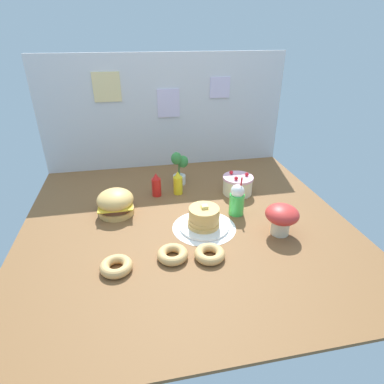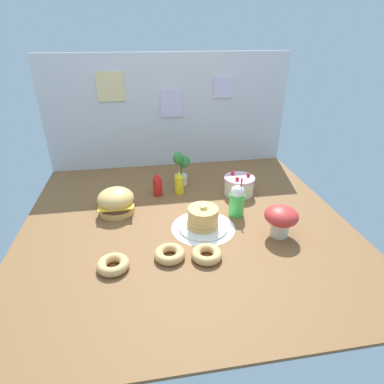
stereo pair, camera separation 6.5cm
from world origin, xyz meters
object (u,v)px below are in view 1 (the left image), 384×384
at_px(ketchup_bottle, 156,185).
at_px(donut_vanilla, 210,254).
at_px(donut_pink_glaze, 116,266).
at_px(potted_plant, 179,167).
at_px(mustard_bottle, 178,183).
at_px(layer_cake, 238,185).
at_px(donut_chocolate, 173,254).
at_px(pancake_stack, 204,219).
at_px(cream_soda_cup, 237,200).
at_px(mushroom_stool, 282,217).
at_px(burger, 116,203).

relative_size(ketchup_bottle, donut_vanilla, 1.08).
xyz_separation_m(donut_pink_glaze, potted_plant, (0.52, 1.04, 0.13)).
bearing_deg(mustard_bottle, layer_cake, -10.23).
xyz_separation_m(mustard_bottle, donut_chocolate, (-0.16, -0.81, -0.06)).
height_order(mustard_bottle, donut_vanilla, mustard_bottle).
height_order(pancake_stack, ketchup_bottle, ketchup_bottle).
bearing_deg(cream_soda_cup, donut_pink_glaze, -151.87).
relative_size(donut_chocolate, mushroom_stool, 0.85).
relative_size(pancake_stack, donut_chocolate, 1.83).
xyz_separation_m(pancake_stack, mushroom_stool, (0.48, -0.16, 0.06)).
distance_m(pancake_stack, donut_vanilla, 0.32).
relative_size(mustard_bottle, donut_pink_glaze, 1.08).
xyz_separation_m(burger, pancake_stack, (0.59, -0.31, -0.02)).
bearing_deg(potted_plant, donut_chocolate, -101.24).
relative_size(donut_pink_glaze, donut_chocolate, 1.00).
bearing_deg(burger, ketchup_bottle, 35.29).
xyz_separation_m(pancake_stack, ketchup_bottle, (-0.27, 0.53, 0.02)).
height_order(burger, ketchup_bottle, ketchup_bottle).
bearing_deg(burger, donut_chocolate, -60.34).
distance_m(ketchup_bottle, mushroom_stool, 1.02).
relative_size(pancake_stack, donut_pink_glaze, 1.83).
height_order(donut_chocolate, mushroom_stool, mushroom_stool).
height_order(mustard_bottle, mushroom_stool, mushroom_stool).
height_order(burger, potted_plant, potted_plant).
bearing_deg(pancake_stack, donut_vanilla, -96.94).
height_order(layer_cake, potted_plant, potted_plant).
bearing_deg(layer_cake, pancake_stack, -130.98).
distance_m(cream_soda_cup, mushroom_stool, 0.36).
relative_size(burger, donut_vanilla, 1.43).
distance_m(layer_cake, potted_plant, 0.53).
height_order(burger, layer_cake, burger).
bearing_deg(ketchup_bottle, layer_cake, -7.46).
height_order(potted_plant, mushroom_stool, potted_plant).
bearing_deg(potted_plant, layer_cake, -31.02).
xyz_separation_m(pancake_stack, mustard_bottle, (-0.10, 0.53, 0.02)).
xyz_separation_m(pancake_stack, donut_chocolate, (-0.26, -0.28, -0.04)).
bearing_deg(donut_chocolate, donut_vanilla, -10.05).
distance_m(layer_cake, donut_chocolate, 0.97).
relative_size(mustard_bottle, cream_soda_cup, 0.67).
relative_size(cream_soda_cup, donut_chocolate, 1.61).
distance_m(donut_chocolate, mushroom_stool, 0.75).
xyz_separation_m(ketchup_bottle, donut_vanilla, (0.23, -0.85, -0.06)).
bearing_deg(cream_soda_cup, mustard_bottle, 132.87).
bearing_deg(mustard_bottle, pancake_stack, -79.85).
distance_m(layer_cake, ketchup_bottle, 0.66).
xyz_separation_m(ketchup_bottle, mustard_bottle, (0.18, 0.00, 0.00)).
bearing_deg(mushroom_stool, mustard_bottle, 129.62).
bearing_deg(pancake_stack, layer_cake, 49.02).
distance_m(pancake_stack, mustard_bottle, 0.54).
xyz_separation_m(donut_vanilla, potted_plant, (-0.02, 1.03, 0.13)).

